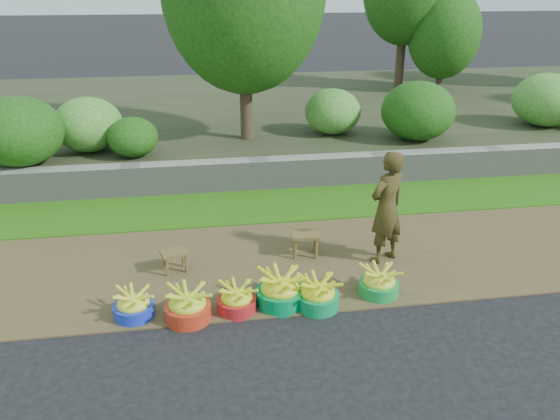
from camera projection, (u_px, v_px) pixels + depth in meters
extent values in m
plane|color=black|center=(303.00, 316.00, 6.11)|extent=(120.00, 120.00, 0.00)
cube|color=brown|center=(285.00, 262.00, 7.25)|extent=(80.00, 2.50, 0.02)
cube|color=#2B6B11|center=(266.00, 205.00, 9.06)|extent=(80.00, 1.50, 0.04)
cube|color=gray|center=(259.00, 174.00, 9.74)|extent=(80.00, 0.35, 0.55)
cube|color=#333A22|center=(237.00, 114.00, 14.21)|extent=(80.00, 10.00, 0.50)
cylinder|color=#403121|center=(246.00, 91.00, 10.73)|extent=(0.25, 0.25, 1.91)
cylinder|color=#403121|center=(401.00, 53.00, 15.92)|extent=(0.26, 0.26, 1.98)
cylinder|color=#403121|center=(440.00, 73.00, 15.72)|extent=(0.17, 0.17, 0.99)
ellipsoid|color=#205713|center=(444.00, 33.00, 15.29)|extent=(2.02, 2.02, 2.52)
ellipsoid|color=#205713|center=(418.00, 111.00, 10.80)|extent=(1.45, 1.45, 1.16)
ellipsoid|color=#4C9332|center=(333.00, 111.00, 11.27)|extent=(1.16, 1.16, 0.93)
ellipsoid|color=#205713|center=(19.00, 132.00, 9.27)|extent=(1.48, 1.48, 1.18)
ellipsoid|color=#205713|center=(133.00, 137.00, 9.82)|extent=(0.90, 0.90, 0.72)
ellipsoid|color=#4C9332|center=(88.00, 125.00, 10.09)|extent=(1.26, 1.26, 1.01)
ellipsoid|color=#4C9332|center=(546.00, 100.00, 11.84)|extent=(1.43, 1.43, 1.14)
cylinder|color=#1933C5|center=(134.00, 311.00, 6.05)|extent=(0.45, 0.45, 0.16)
ellipsoid|color=yellow|center=(133.00, 301.00, 6.00)|extent=(0.40, 0.40, 0.26)
cylinder|color=red|center=(188.00, 312.00, 6.02)|extent=(0.51, 0.51, 0.18)
ellipsoid|color=#C9E428|center=(187.00, 301.00, 5.96)|extent=(0.45, 0.45, 0.29)
cylinder|color=#B31D20|center=(237.00, 305.00, 6.17)|extent=(0.45, 0.45, 0.16)
ellipsoid|color=yellow|center=(236.00, 295.00, 6.12)|extent=(0.39, 0.39, 0.26)
cylinder|color=#018545|center=(280.00, 297.00, 6.29)|extent=(0.56, 0.56, 0.20)
ellipsoid|color=yellow|center=(280.00, 285.00, 6.22)|extent=(0.49, 0.49, 0.32)
cylinder|color=#0C8D4A|center=(318.00, 300.00, 6.24)|extent=(0.50, 0.50, 0.18)
ellipsoid|color=yellow|center=(318.00, 290.00, 6.19)|extent=(0.44, 0.44, 0.28)
cylinder|color=#17953F|center=(378.00, 288.00, 6.49)|extent=(0.48, 0.48, 0.17)
ellipsoid|color=yellow|center=(379.00, 279.00, 6.44)|extent=(0.42, 0.42, 0.27)
cube|color=brown|center=(174.00, 253.00, 6.90)|extent=(0.38, 0.32, 0.04)
cylinder|color=brown|center=(167.00, 267.00, 6.84)|extent=(0.03, 0.03, 0.25)
cylinder|color=brown|center=(186.00, 264.00, 6.93)|extent=(0.03, 0.03, 0.25)
cylinder|color=brown|center=(164.00, 262.00, 6.99)|extent=(0.03, 0.03, 0.25)
cylinder|color=brown|center=(183.00, 258.00, 7.08)|extent=(0.03, 0.03, 0.25)
cube|color=brown|center=(305.00, 235.00, 7.30)|extent=(0.40, 0.32, 0.04)
cylinder|color=brown|center=(295.00, 249.00, 7.26)|extent=(0.04, 0.04, 0.28)
cylinder|color=brown|center=(316.00, 249.00, 7.27)|extent=(0.04, 0.04, 0.28)
cylinder|color=brown|center=(294.00, 243.00, 7.44)|extent=(0.04, 0.04, 0.28)
cylinder|color=brown|center=(315.00, 242.00, 7.45)|extent=(0.04, 0.04, 0.28)
imported|color=black|center=(387.00, 208.00, 7.01)|extent=(0.66, 0.58, 1.51)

